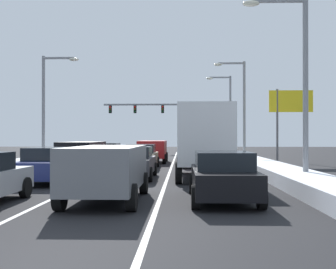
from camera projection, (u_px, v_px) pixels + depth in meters
name	position (u px, v px, depth m)	size (l,w,h in m)	color
ground_plane	(140.00, 171.00, 23.84)	(120.00, 120.00, 0.00)	black
lane_stripe_between_right_lane_and_center_lane	(172.00, 166.00, 28.29)	(0.14, 49.59, 0.01)	silver
lane_stripe_between_center_lane_and_left_lane	(122.00, 166.00, 28.40)	(0.14, 49.59, 0.01)	silver
snow_bank_right_shoulder	(250.00, 162.00, 28.11)	(1.93, 49.59, 0.55)	white
snow_bank_left_shoulder	(46.00, 161.00, 28.59)	(1.46, 49.59, 0.65)	white
sedan_black_right_lane_nearest	(223.00, 176.00, 12.68)	(2.00, 4.50, 1.51)	black
box_truck_right_lane_second	(203.00, 138.00, 19.69)	(2.53, 7.20, 3.36)	silver
sedan_maroon_right_lane_third	(196.00, 155.00, 27.34)	(2.00, 4.50, 1.51)	maroon
suv_green_right_lane_fourth	(193.00, 148.00, 34.35)	(2.16, 4.90, 1.67)	#1E5633
suv_gray_center_lane_nearest	(107.00, 168.00, 12.60)	(2.16, 4.90, 1.67)	slate
sedan_charcoal_center_lane_second	(134.00, 162.00, 19.58)	(2.00, 4.50, 1.51)	#38383D
sedan_tan_center_lane_third	(141.00, 156.00, 25.58)	(2.00, 4.50, 1.51)	#937F60
suv_red_center_lane_fourth	(153.00, 149.00, 31.60)	(2.16, 4.90, 1.67)	maroon
sedan_navy_left_lane_second	(50.00, 165.00, 17.74)	(2.00, 4.50, 1.51)	navy
suv_black_left_lane_third	(82.00, 153.00, 24.80)	(2.16, 4.90, 1.67)	black
sedan_white_left_lane_fourth	(108.00, 153.00, 30.94)	(2.00, 4.50, 1.51)	silver
traffic_light_gantry	(173.00, 113.00, 50.84)	(14.00, 0.47, 6.20)	slate
street_lamp_right_near	(296.00, 71.00, 16.87)	(2.66, 0.36, 7.67)	gray
street_lamp_right_mid	(240.00, 101.00, 34.88)	(2.66, 0.36, 8.32)	gray
street_lamp_right_far	(227.00, 108.00, 43.90)	(2.66, 0.36, 8.43)	gray
street_lamp_left_mid	(49.00, 99.00, 29.73)	(2.66, 0.36, 7.77)	gray
roadside_sign_right	(291.00, 109.00, 30.57)	(3.20, 0.16, 5.50)	#59595B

